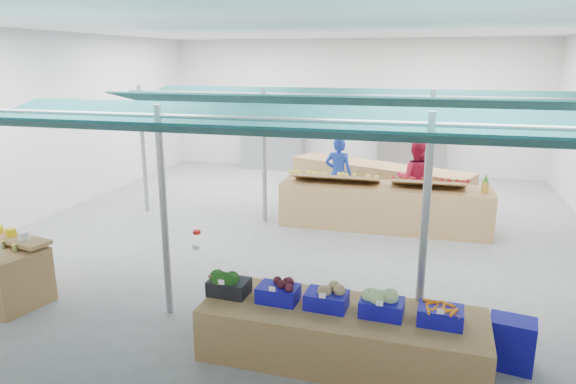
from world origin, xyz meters
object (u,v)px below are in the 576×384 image
vendor_left (338,174)px  vendor_right (415,179)px  crate_stack (511,343)px  fruit_counter (384,206)px  veg_counter (341,334)px

vendor_left → vendor_right: (1.80, 0.00, 0.00)m
crate_stack → vendor_right: vendor_right is taller
fruit_counter → vendor_right: size_ratio=2.50×
vendor_left → vendor_right: size_ratio=1.00×
fruit_counter → vendor_left: size_ratio=2.50×
crate_stack → vendor_right: bearing=102.7°
veg_counter → vendor_right: size_ratio=1.91×
fruit_counter → vendor_right: bearing=60.9°
fruit_counter → crate_stack: (1.95, -4.90, -0.17)m
fruit_counter → vendor_left: bearing=137.0°
veg_counter → fruit_counter: fruit_counter is taller
crate_stack → veg_counter: bearing=-169.3°
veg_counter → crate_stack: veg_counter is taller
vendor_left → vendor_right: 1.80m
fruit_counter → veg_counter: bearing=-90.7°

